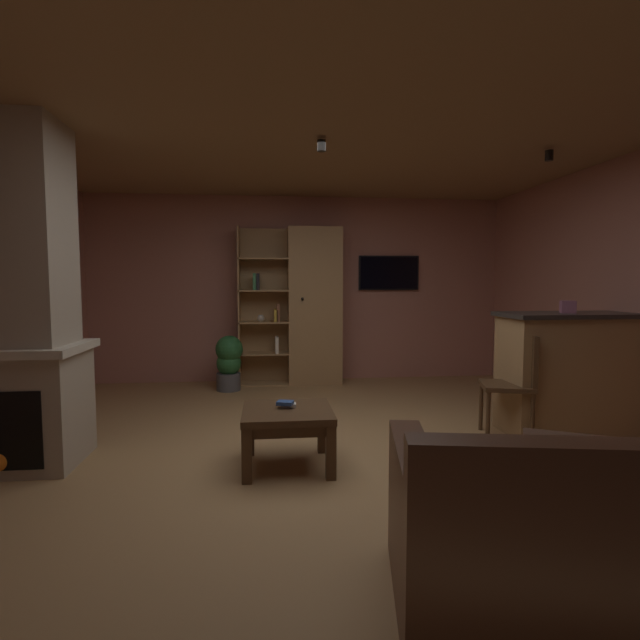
# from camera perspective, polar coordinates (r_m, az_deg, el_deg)

# --- Properties ---
(floor) EXTENTS (5.69, 6.12, 0.02)m
(floor) POSITION_cam_1_polar(r_m,az_deg,el_deg) (4.00, 0.64, -15.77)
(floor) COLOR #A37A4C
(floor) RESTS_ON ground
(wall_back) EXTENTS (5.81, 0.06, 2.55)m
(wall_back) POSITION_cam_1_polar(r_m,az_deg,el_deg) (6.84, -2.44, 3.62)
(wall_back) COLOR #AD7060
(wall_back) RESTS_ON ground
(ceiling) EXTENTS (5.69, 6.12, 0.02)m
(ceiling) POSITION_cam_1_polar(r_m,az_deg,el_deg) (3.94, 0.68, 21.94)
(ceiling) COLOR #8E6B47
(window_pane_back) EXTENTS (0.77, 0.01, 0.89)m
(window_pane_back) POSITION_cam_1_polar(r_m,az_deg,el_deg) (6.79, -5.88, 3.80)
(window_pane_back) COLOR white
(stone_fireplace) EXTENTS (0.93, 0.76, 2.55)m
(stone_fireplace) POSITION_cam_1_polar(r_m,az_deg,el_deg) (4.23, -32.07, 0.71)
(stone_fireplace) COLOR tan
(stone_fireplace) RESTS_ON ground
(bookshelf_cabinet) EXTENTS (1.37, 0.41, 2.10)m
(bookshelf_cabinet) POSITION_cam_1_polar(r_m,az_deg,el_deg) (6.58, -1.44, 1.57)
(bookshelf_cabinet) COLOR #A87F51
(bookshelf_cabinet) RESTS_ON ground
(kitchen_bar_counter) EXTENTS (1.46, 0.59, 1.10)m
(kitchen_bar_counter) POSITION_cam_1_polar(r_m,az_deg,el_deg) (5.08, 28.14, -5.39)
(kitchen_bar_counter) COLOR #A87F51
(kitchen_bar_counter) RESTS_ON ground
(tissue_box) EXTENTS (0.16, 0.16, 0.11)m
(tissue_box) POSITION_cam_1_polar(r_m,az_deg,el_deg) (4.91, 27.02, 1.39)
(tissue_box) COLOR #995972
(tissue_box) RESTS_ON kitchen_bar_counter
(leather_couch) EXTENTS (1.77, 1.16, 0.84)m
(leather_couch) POSITION_cam_1_polar(r_m,az_deg,el_deg) (2.45, 29.74, -21.92)
(leather_couch) COLOR #4C2D1E
(leather_couch) RESTS_ON ground
(coffee_table) EXTENTS (0.66, 0.62, 0.43)m
(coffee_table) POSITION_cam_1_polar(r_m,az_deg,el_deg) (3.70, -3.83, -11.67)
(coffee_table) COLOR #4C331E
(coffee_table) RESTS_ON ground
(table_book_0) EXTENTS (0.12, 0.09, 0.03)m
(table_book_0) POSITION_cam_1_polar(r_m,az_deg,el_deg) (3.74, -3.71, -9.90)
(table_book_0) COLOR beige
(table_book_0) RESTS_ON coffee_table
(table_book_1) EXTENTS (0.14, 0.12, 0.03)m
(table_book_1) POSITION_cam_1_polar(r_m,az_deg,el_deg) (3.69, -4.11, -9.65)
(table_book_1) COLOR #2D4C8C
(table_book_1) RESTS_ON coffee_table
(dining_chair) EXTENTS (0.52, 0.52, 0.92)m
(dining_chair) POSITION_cam_1_polar(r_m,az_deg,el_deg) (4.64, 21.99, -6.36)
(dining_chair) COLOR #4C331E
(dining_chair) RESTS_ON ground
(potted_floor_plant) EXTENTS (0.34, 0.34, 0.70)m
(potted_floor_plant) POSITION_cam_1_polar(r_m,az_deg,el_deg) (6.29, -10.62, -4.75)
(potted_floor_plant) COLOR #4C4C51
(potted_floor_plant) RESTS_ON ground
(wall_mounted_tv) EXTENTS (0.85, 0.06, 0.48)m
(wall_mounted_tv) POSITION_cam_1_polar(r_m,az_deg,el_deg) (6.97, 8.05, 5.48)
(wall_mounted_tv) COLOR black
(track_light_spot_0) EXTENTS (0.07, 0.07, 0.09)m
(track_light_spot_0) POSITION_cam_1_polar(r_m,az_deg,el_deg) (4.52, -27.36, 18.09)
(track_light_spot_0) COLOR black
(track_light_spot_1) EXTENTS (0.07, 0.07, 0.09)m
(track_light_spot_1) POSITION_cam_1_polar(r_m,az_deg,el_deg) (4.18, 0.12, 19.74)
(track_light_spot_1) COLOR black
(track_light_spot_2) EXTENTS (0.07, 0.07, 0.09)m
(track_light_spot_2) POSITION_cam_1_polar(r_m,az_deg,el_deg) (4.91, 25.24, 17.02)
(track_light_spot_2) COLOR black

